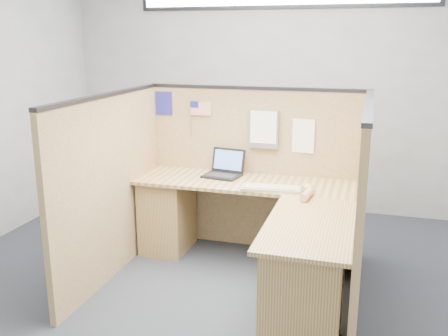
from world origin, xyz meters
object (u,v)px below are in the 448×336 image
(l_desk, at_px, (255,235))
(laptop, at_px, (224,169))
(keyboard, at_px, (271,188))
(mouse, at_px, (308,189))

(l_desk, distance_m, laptop, 0.78)
(l_desk, xyz_separation_m, laptop, (-0.43, 0.53, 0.39))
(keyboard, bearing_deg, laptop, 140.05)
(l_desk, height_order, keyboard, keyboard)
(laptop, height_order, mouse, laptop)
(l_desk, relative_size, laptop, 5.56)
(keyboard, xyz_separation_m, mouse, (0.30, 0.05, 0.00))
(mouse, bearing_deg, l_desk, -148.56)
(mouse, bearing_deg, keyboard, -171.51)
(laptop, relative_size, mouse, 3.62)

